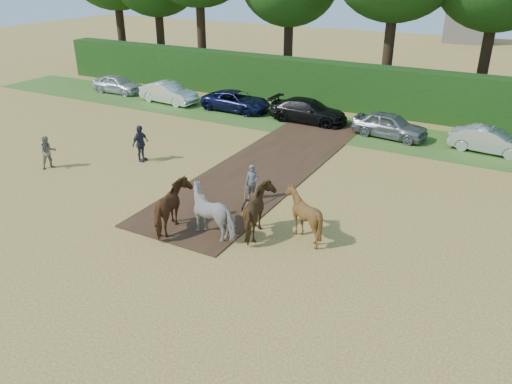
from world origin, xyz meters
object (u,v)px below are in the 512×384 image
object	(u,v)px
spectator_near	(48,152)
spectator_far	(140,143)
parked_cars	(382,122)
plough_team	(238,211)

from	to	relation	value
spectator_near	spectator_far	distance (m)	4.33
spectator_near	parked_cars	xyz separation A→B (m)	(12.55, 12.89, -0.11)
spectator_near	parked_cars	world-z (taller)	spectator_near
plough_team	parked_cars	xyz separation A→B (m)	(1.37, 13.98, -0.21)
plough_team	spectator_far	bearing A→B (deg)	153.48
spectator_near	plough_team	size ratio (longest dim) A/B	0.26
parked_cars	plough_team	bearing A→B (deg)	-95.60
spectator_near	plough_team	distance (m)	11.24
spectator_near	spectator_far	bearing A→B (deg)	-21.76
spectator_far	plough_team	size ratio (longest dim) A/B	0.30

